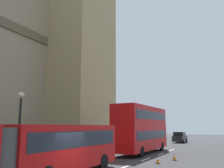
# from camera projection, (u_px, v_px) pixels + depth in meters

# --- Properties ---
(double_decker_bus) EXTENTS (10.62, 2.54, 4.90)m
(double_decker_bus) POSITION_uv_depth(u_px,v_px,m) (142.00, 127.00, 26.25)
(double_decker_bus) COLOR #B20F0F
(double_decker_bus) RESTS_ON ground_plane
(sedan_lead) EXTENTS (4.40, 1.86, 1.85)m
(sedan_lead) POSITION_uv_depth(u_px,v_px,m) (180.00, 137.00, 42.51)
(sedan_lead) COLOR black
(sedan_lead) RESTS_ON ground_plane
(traffic_cone_west) EXTENTS (0.36, 0.36, 0.58)m
(traffic_cone_west) POSITION_uv_depth(u_px,v_px,m) (158.00, 160.00, 18.62)
(traffic_cone_west) COLOR black
(traffic_cone_west) RESTS_ON ground_plane
(traffic_cone_middle) EXTENTS (0.36, 0.36, 0.58)m
(traffic_cone_middle) POSITION_uv_depth(u_px,v_px,m) (174.00, 157.00, 20.36)
(traffic_cone_middle) COLOR black
(traffic_cone_middle) RESTS_ON ground_plane
(street_lamp) EXTENTS (0.44, 0.44, 5.27)m
(street_lamp) POSITION_uv_depth(u_px,v_px,m) (19.00, 123.00, 17.17)
(street_lamp) COLOR black
(street_lamp) RESTS_ON ground_plane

